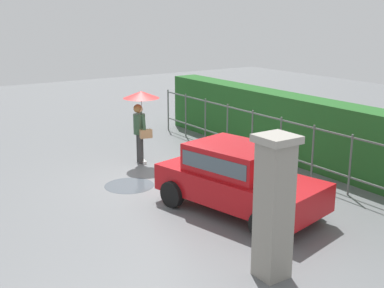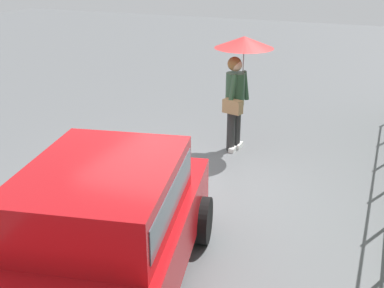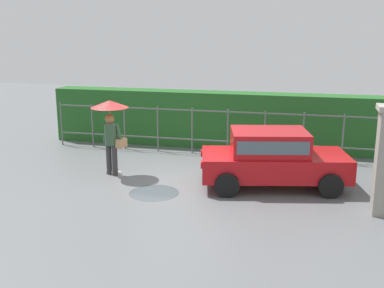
# 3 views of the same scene
# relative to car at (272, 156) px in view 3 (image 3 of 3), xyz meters

# --- Properties ---
(ground_plane) EXTENTS (40.00, 40.00, 0.00)m
(ground_plane) POSITION_rel_car_xyz_m (-2.54, -0.21, -0.80)
(ground_plane) COLOR slate
(car) EXTENTS (3.97, 2.49, 1.48)m
(car) POSITION_rel_car_xyz_m (0.00, 0.00, 0.00)
(car) COLOR #B71116
(car) RESTS_ON ground
(pedestrian) EXTENTS (1.03, 1.03, 2.08)m
(pedestrian) POSITION_rel_car_xyz_m (-4.44, 0.03, 0.76)
(pedestrian) COLOR #333333
(pedestrian) RESTS_ON ground
(fence_section) EXTENTS (10.69, 0.05, 1.50)m
(fence_section) POSITION_rel_car_xyz_m (-2.22, 2.82, 0.02)
(fence_section) COLOR #59605B
(fence_section) RESTS_ON ground
(hedge_row) EXTENTS (11.64, 0.90, 1.90)m
(hedge_row) POSITION_rel_car_xyz_m (-2.22, 3.88, 0.15)
(hedge_row) COLOR #235B23
(hedge_row) RESTS_ON ground
(puddle_near) EXTENTS (1.26, 1.26, 0.00)m
(puddle_near) POSITION_rel_car_xyz_m (-2.79, -1.23, -0.80)
(puddle_near) COLOR #4C545B
(puddle_near) RESTS_ON ground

